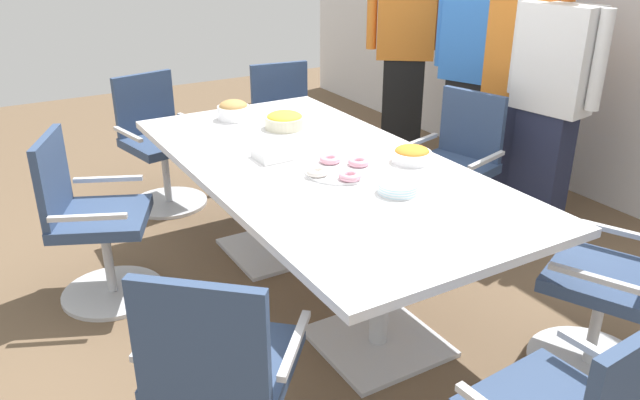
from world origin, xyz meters
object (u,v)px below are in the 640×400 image
object	(u,v)px
donut_platter	(339,169)
plate_stack	(398,188)
office_chair_1	(287,134)
office_chair_6	(616,293)
conference_table	(320,187)
person_standing_1	(474,68)
office_chair_3	(93,228)
snack_bowl_chips_yellow	(285,120)
office_chair_0	(454,174)
napkin_pile	(273,154)
office_chair_2	(160,149)
office_chair_4	(223,386)
person_standing_0	(405,47)
person_standing_2	(519,85)
person_standing_3	(551,99)
snack_bowl_chips_orange	(412,154)
snack_bowl_cookies	(233,110)

from	to	relation	value
donut_platter	plate_stack	size ratio (longest dim) A/B	1.89
office_chair_1	office_chair_6	bearing A→B (deg)	102.10
conference_table	person_standing_1	size ratio (longest dim) A/B	1.34
office_chair_3	snack_bowl_chips_yellow	distance (m)	1.23
office_chair_0	napkin_pile	bearing A→B (deg)	75.08
office_chair_2	napkin_pile	size ratio (longest dim) A/B	5.19
office_chair_6	napkin_pile	world-z (taller)	office_chair_6
office_chair_2	napkin_pile	bearing A→B (deg)	85.89
snack_bowl_chips_yellow	office_chair_4	bearing A→B (deg)	-34.34
conference_table	office_chair_4	distance (m)	1.32
person_standing_0	napkin_pile	distance (m)	2.17
person_standing_0	plate_stack	distance (m)	2.43
person_standing_1	napkin_pile	xyz separation A→B (m)	(0.46, -1.79, -0.16)
office_chair_2	donut_platter	distance (m)	1.84
office_chair_0	office_chair_2	size ratio (longest dim) A/B	1.00
person_standing_0	person_standing_2	xyz separation A→B (m)	(1.12, 0.08, -0.08)
conference_table	person_standing_3	bearing A→B (deg)	88.79
office_chair_4	napkin_pile	world-z (taller)	office_chair_4
conference_table	office_chair_2	xyz separation A→B (m)	(-1.61, -0.36, -0.22)
office_chair_0	plate_stack	size ratio (longest dim) A/B	4.94
office_chair_1	snack_bowl_chips_orange	distance (m)	1.71
person_standing_0	person_standing_2	bearing A→B (deg)	130.52
office_chair_2	plate_stack	bearing A→B (deg)	90.99
office_chair_4	person_standing_2	world-z (taller)	person_standing_2
person_standing_3	plate_stack	xyz separation A→B (m)	(0.47, -1.50, -0.10)
person_standing_3	office_chair_0	bearing A→B (deg)	56.43
donut_platter	person_standing_3	bearing A→B (deg)	94.24
person_standing_3	donut_platter	size ratio (longest dim) A/B	4.82
office_chair_3	snack_bowl_cookies	world-z (taller)	office_chair_3
office_chair_2	office_chair_3	size ratio (longest dim) A/B	1.00
office_chair_4	office_chair_1	bearing A→B (deg)	99.41
office_chair_4	office_chair_2	bearing A→B (deg)	118.98
office_chair_3	person_standing_2	xyz separation A→B (m)	(0.28, 2.73, 0.48)
plate_stack	person_standing_2	bearing A→B (deg)	116.75
office_chair_0	plate_stack	distance (m)	1.26
snack_bowl_chips_yellow	donut_platter	xyz separation A→B (m)	(0.77, -0.10, -0.03)
person_standing_1	office_chair_0	bearing A→B (deg)	109.11
office_chair_4	snack_bowl_cookies	distance (m)	2.08
donut_platter	plate_stack	xyz separation A→B (m)	(0.35, 0.09, 0.01)
office_chair_3	plate_stack	world-z (taller)	office_chair_3
person_standing_1	snack_bowl_chips_orange	bearing A→B (deg)	103.77
office_chair_4	snack_bowl_chips_yellow	distance (m)	1.90
person_standing_3	snack_bowl_chips_yellow	bearing A→B (deg)	56.68
conference_table	office_chair_2	size ratio (longest dim) A/B	2.64
snack_bowl_chips_orange	snack_bowl_chips_yellow	xyz separation A→B (m)	(-0.83, -0.29, 0.01)
office_chair_6	snack_bowl_chips_yellow	xyz separation A→B (m)	(-1.84, -0.64, 0.39)
office_chair_4	person_standing_1	world-z (taller)	person_standing_1
person_standing_3	person_standing_1	bearing A→B (deg)	-9.83
office_chair_0	person_standing_1	xyz separation A→B (m)	(-0.45, 0.52, 0.53)
office_chair_0	person_standing_2	size ratio (longest dim) A/B	0.53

